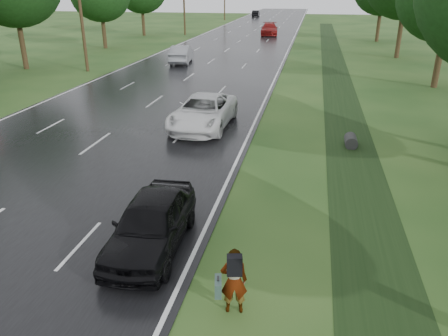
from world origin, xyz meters
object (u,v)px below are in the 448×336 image
pedestrian (233,280)px  silver_sedan (181,54)px  white_pickup (203,112)px  dark_sedan (151,223)px

pedestrian → silver_sedan: bearing=-83.5°
pedestrian → silver_sedan: (-10.68, 32.26, -0.00)m
white_pickup → silver_sedan: bearing=111.0°
pedestrian → white_pickup: bearing=-85.3°
pedestrian → dark_sedan: 3.36m
white_pickup → silver_sedan: size_ratio=1.18×
dark_sedan → silver_sedan: 31.23m
white_pickup → silver_sedan: 20.26m
pedestrian → dark_sedan: size_ratio=0.37×
white_pickup → silver_sedan: (-6.78, 19.09, 0.00)m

